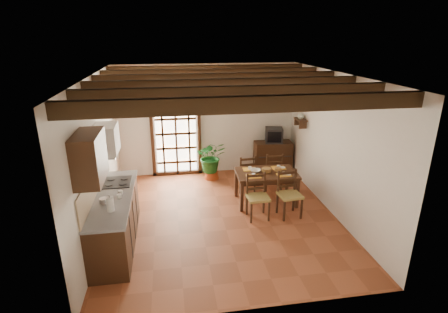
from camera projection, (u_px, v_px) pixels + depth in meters
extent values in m
plane|color=brown|center=(222.00, 217.00, 7.00)|extent=(5.00, 5.00, 0.00)
cube|color=silver|center=(207.00, 120.00, 8.86)|extent=(4.50, 0.02, 2.80)
cube|color=silver|center=(254.00, 217.00, 4.21)|extent=(4.50, 0.02, 2.80)
cube|color=silver|center=(97.00, 158.00, 6.20)|extent=(0.02, 5.00, 2.80)
cube|color=silver|center=(335.00, 145.00, 6.87)|extent=(0.02, 5.00, 2.80)
cube|color=white|center=(222.00, 75.00, 6.06)|extent=(4.50, 5.00, 0.02)
cube|color=black|center=(249.00, 104.00, 4.15)|extent=(4.50, 0.14, 0.20)
cube|color=black|center=(236.00, 93.00, 4.93)|extent=(4.50, 0.14, 0.20)
cube|color=black|center=(226.00, 85.00, 5.71)|extent=(4.50, 0.14, 0.20)
cube|color=black|center=(219.00, 79.00, 6.49)|extent=(4.50, 0.14, 0.20)
cube|color=black|center=(213.00, 74.00, 7.27)|extent=(4.50, 0.14, 0.20)
cube|color=black|center=(208.00, 70.00, 8.06)|extent=(4.50, 0.14, 0.20)
cube|color=white|center=(176.00, 133.00, 8.83)|extent=(1.01, 0.02, 2.11)
cube|color=#311C0F|center=(174.00, 88.00, 8.40)|extent=(1.26, 0.10, 0.08)
cube|color=#311C0F|center=(152.00, 135.00, 8.70)|extent=(0.08, 0.10, 2.28)
cube|color=#311C0F|center=(199.00, 133.00, 8.87)|extent=(0.08, 0.10, 2.28)
cube|color=#311C0F|center=(176.00, 134.00, 8.77)|extent=(1.01, 0.03, 2.02)
cube|color=#311C0F|center=(116.00, 221.00, 6.00)|extent=(0.60, 2.20, 0.88)
cube|color=slate|center=(113.00, 197.00, 5.85)|extent=(0.64, 2.25, 0.04)
cube|color=tan|center=(93.00, 185.00, 5.73)|extent=(0.02, 2.20, 0.50)
cube|color=#311C0F|center=(89.00, 158.00, 4.86)|extent=(0.35, 0.80, 0.70)
cube|color=white|center=(106.00, 139.00, 6.06)|extent=(0.38, 0.60, 0.50)
cube|color=silver|center=(108.00, 154.00, 6.15)|extent=(0.32, 0.55, 0.04)
cube|color=black|center=(117.00, 182.00, 6.35)|extent=(0.50, 0.55, 0.02)
cylinder|color=white|center=(110.00, 205.00, 5.30)|extent=(0.11, 0.11, 0.24)
cylinder|color=silver|center=(104.00, 201.00, 5.59)|extent=(0.14, 0.14, 0.10)
cube|color=#361E11|center=(266.00, 173.00, 7.43)|extent=(1.31, 0.87, 0.05)
cube|color=#361E11|center=(266.00, 176.00, 7.45)|extent=(1.18, 0.78, 0.09)
cube|color=#361E11|center=(287.00, 180.00, 7.95)|extent=(0.07, 0.07, 0.65)
cube|color=#361E11|center=(236.00, 183.00, 7.81)|extent=(0.07, 0.07, 0.65)
cube|color=#361E11|center=(297.00, 194.00, 7.28)|extent=(0.07, 0.07, 0.65)
cube|color=#361E11|center=(242.00, 197.00, 7.14)|extent=(0.07, 0.07, 0.65)
cube|color=olive|center=(258.00, 198.00, 6.84)|extent=(0.43, 0.41, 0.05)
cube|color=#311C0F|center=(256.00, 184.00, 6.92)|extent=(0.42, 0.05, 0.45)
cube|color=#311C0F|center=(258.00, 208.00, 6.91)|extent=(0.41, 0.39, 0.44)
cube|color=olive|center=(290.00, 195.00, 6.91)|extent=(0.47, 0.45, 0.05)
cube|color=#311C0F|center=(287.00, 181.00, 6.99)|extent=(0.43, 0.08, 0.47)
cube|color=#311C0F|center=(289.00, 205.00, 6.99)|extent=(0.45, 0.43, 0.46)
cube|color=olive|center=(246.00, 172.00, 8.10)|extent=(0.44, 0.42, 0.05)
cube|color=#311C0F|center=(248.00, 166.00, 7.87)|extent=(0.41, 0.07, 0.44)
cube|color=#311C0F|center=(245.00, 181.00, 8.17)|extent=(0.42, 0.40, 0.43)
cube|color=olive|center=(273.00, 171.00, 8.17)|extent=(0.45, 0.43, 0.05)
cube|color=#311C0F|center=(275.00, 164.00, 7.93)|extent=(0.42, 0.06, 0.46)
cube|color=#311C0F|center=(272.00, 179.00, 8.24)|extent=(0.42, 0.41, 0.45)
cube|color=orange|center=(254.00, 179.00, 7.20)|extent=(0.29, 0.22, 0.01)
cube|color=orange|center=(284.00, 177.00, 7.30)|extent=(0.29, 0.22, 0.01)
cube|color=orange|center=(249.00, 172.00, 7.58)|extent=(0.29, 0.22, 0.01)
cube|color=orange|center=(278.00, 170.00, 7.67)|extent=(0.29, 0.22, 0.01)
cylinder|color=olive|center=(266.00, 172.00, 7.42)|extent=(0.20, 0.20, 0.08)
imported|color=white|center=(255.00, 171.00, 7.43)|extent=(0.26, 0.26, 0.05)
cube|color=#311C0F|center=(273.00, 157.00, 9.19)|extent=(0.98, 0.47, 0.82)
cube|color=black|center=(274.00, 135.00, 8.99)|extent=(0.51, 0.48, 0.37)
cube|color=black|center=(276.00, 137.00, 8.80)|extent=(0.35, 0.09, 0.28)
cube|color=white|center=(265.00, 105.00, 8.95)|extent=(0.25, 0.03, 0.32)
cone|color=#8E3514|center=(212.00, 174.00, 8.85)|extent=(0.38, 0.38, 0.23)
imported|color=#144C19|center=(211.00, 157.00, 8.70)|extent=(1.98, 1.72, 2.11)
cube|color=#311C0F|center=(301.00, 119.00, 8.29)|extent=(0.20, 0.42, 0.03)
cube|color=#311C0F|center=(303.00, 125.00, 8.16)|extent=(0.18, 0.03, 0.18)
cube|color=#311C0F|center=(298.00, 121.00, 8.48)|extent=(0.18, 0.03, 0.18)
imported|color=#B2BFB2|center=(301.00, 115.00, 8.26)|extent=(0.15, 0.15, 0.15)
sphere|color=orange|center=(302.00, 107.00, 8.19)|extent=(0.14, 0.14, 0.14)
cylinder|color=#144C19|center=(301.00, 113.00, 8.24)|extent=(0.01, 0.01, 0.28)
cube|color=brown|center=(306.00, 98.00, 8.14)|extent=(0.03, 0.32, 0.32)
cube|color=#C3B292|center=(305.00, 98.00, 8.13)|extent=(0.01, 0.26, 0.26)
cylinder|color=black|center=(269.00, 88.00, 6.93)|extent=(0.01, 0.01, 0.70)
cone|color=#F4F1C5|center=(268.00, 107.00, 7.05)|extent=(0.36, 0.36, 0.14)
sphere|color=#FFD88C|center=(268.00, 111.00, 7.08)|extent=(0.09, 0.09, 0.09)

